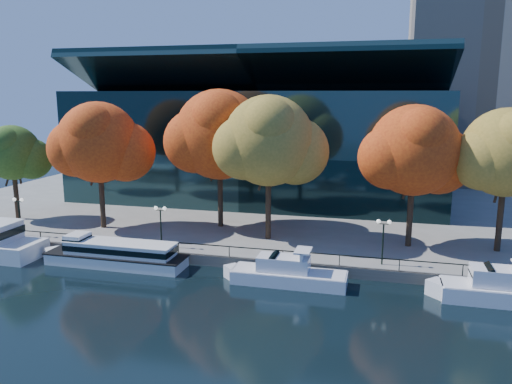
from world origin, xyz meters
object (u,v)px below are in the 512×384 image
(cruiser_near, at_px, (284,273))
(tree_1, at_px, (100,144))
(tree_4, at_px, (416,152))
(tree_5, at_px, (508,155))
(tour_boat, at_px, (113,253))
(lamp_1, at_px, (161,217))
(tree_3, at_px, (270,143))
(lamp_0, at_px, (19,208))
(cruiser_far, at_px, (499,289))
(tree_2, at_px, (221,137))
(tree_0, at_px, (13,154))
(lamp_2, at_px, (383,231))

(cruiser_near, height_order, tree_1, tree_1)
(tree_4, height_order, tree_5, tree_4)
(tour_boat, relative_size, lamp_1, 3.62)
(cruiser_near, height_order, tree_3, tree_3)
(tree_4, bearing_deg, lamp_0, -171.08)
(cruiser_far, bearing_deg, tree_3, 155.72)
(tour_boat, relative_size, tree_2, 0.96)
(cruiser_near, xyz_separation_m, tree_3, (-3.34, 9.31, 9.92))
(tree_5, bearing_deg, tree_0, -179.35)
(tour_boat, xyz_separation_m, tree_1, (-5.86, 8.47, 9.13))
(cruiser_near, xyz_separation_m, tree_5, (18.68, 10.64, 9.25))
(cruiser_far, distance_m, tree_4, 14.79)
(cruiser_near, bearing_deg, lamp_2, 26.90)
(tour_boat, distance_m, tree_3, 18.40)
(cruiser_far, distance_m, tree_3, 24.00)
(lamp_2, bearing_deg, tree_1, 170.49)
(tree_3, bearing_deg, cruiser_near, -70.29)
(tree_2, height_order, tree_5, tree_2)
(cruiser_near, bearing_deg, tree_3, 109.71)
(tree_2, relative_size, lamp_2, 3.78)
(tour_boat, xyz_separation_m, lamp_1, (3.34, 3.44, 2.80))
(tree_3, bearing_deg, tree_5, 3.46)
(cruiser_near, relative_size, tree_4, 0.77)
(tree_0, xyz_separation_m, tree_3, (30.87, -0.73, 2.10))
(tour_boat, bearing_deg, lamp_2, 8.07)
(lamp_2, bearing_deg, tree_3, 154.79)
(tour_boat, height_order, lamp_0, lamp_0)
(cruiser_near, height_order, tree_2, tree_2)
(tree_2, distance_m, tree_5, 28.37)
(cruiser_far, relative_size, tree_2, 0.69)
(lamp_0, bearing_deg, tour_boat, -15.13)
(tree_0, xyz_separation_m, tree_1, (12.04, -0.99, 1.52))
(lamp_1, bearing_deg, tree_5, 11.83)
(lamp_0, bearing_deg, lamp_2, 0.00)
(cruiser_near, xyz_separation_m, lamp_0, (-29.01, 4.02, 3.02))
(lamp_1, bearing_deg, tree_2, 68.90)
(tree_5, bearing_deg, tree_4, -177.05)
(tree_1, height_order, tree_2, tree_2)
(lamp_0, xyz_separation_m, lamp_1, (16.04, 0.00, 0.00))
(cruiser_far, bearing_deg, tree_0, 169.15)
(tree_2, bearing_deg, lamp_2, -26.49)
(tree_2, relative_size, lamp_0, 3.78)
(tour_boat, distance_m, tree_4, 29.94)
(tree_0, bearing_deg, cruiser_far, -10.85)
(lamp_0, relative_size, lamp_1, 1.00)
(tree_5, bearing_deg, cruiser_far, -101.14)
(cruiser_far, relative_size, tree_4, 0.76)
(tour_boat, xyz_separation_m, cruiser_near, (16.30, -0.58, -0.22))
(tree_2, xyz_separation_m, lamp_2, (17.51, -8.73, -7.11))
(tree_5, relative_size, lamp_0, 3.34)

